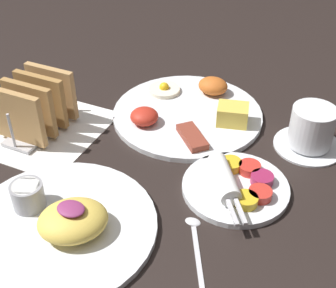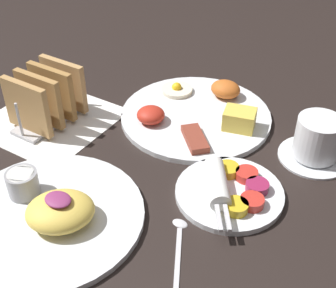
{
  "view_description": "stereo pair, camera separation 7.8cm",
  "coord_description": "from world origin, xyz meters",
  "px_view_note": "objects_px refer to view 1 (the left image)",
  "views": [
    {
      "loc": [
        0.33,
        -0.53,
        0.5
      ],
      "look_at": [
        0.07,
        0.04,
        0.03
      ],
      "focal_mm": 50.0,
      "sensor_mm": 36.0,
      "label": 1
    },
    {
      "loc": [
        0.4,
        -0.49,
        0.5
      ],
      "look_at": [
        0.07,
        0.04,
        0.03
      ],
      "focal_mm": 50.0,
      "sensor_mm": 36.0,
      "label": 2
    }
  ],
  "objects_px": {
    "plate_foreground": "(61,222)",
    "coffee_cup": "(311,130)",
    "plate_breakfast": "(190,111)",
    "toast_rack": "(36,106)",
    "plate_condiments": "(236,185)"
  },
  "relations": [
    {
      "from": "plate_condiments",
      "to": "plate_foreground",
      "type": "bearing_deg",
      "value": -137.42
    },
    {
      "from": "plate_foreground",
      "to": "coffee_cup",
      "type": "relative_size",
      "value": 2.33
    },
    {
      "from": "plate_breakfast",
      "to": "plate_foreground",
      "type": "distance_m",
      "value": 0.35
    },
    {
      "from": "plate_breakfast",
      "to": "plate_condiments",
      "type": "bearing_deg",
      "value": -48.16
    },
    {
      "from": "toast_rack",
      "to": "plate_condiments",
      "type": "bearing_deg",
      "value": -0.97
    },
    {
      "from": "plate_condiments",
      "to": "coffee_cup",
      "type": "xyz_separation_m",
      "value": [
        0.08,
        0.16,
        0.02
      ]
    },
    {
      "from": "plate_breakfast",
      "to": "toast_rack",
      "type": "distance_m",
      "value": 0.28
    },
    {
      "from": "plate_breakfast",
      "to": "coffee_cup",
      "type": "distance_m",
      "value": 0.23
    },
    {
      "from": "plate_condiments",
      "to": "plate_breakfast",
      "type": "bearing_deg",
      "value": 131.84
    },
    {
      "from": "plate_breakfast",
      "to": "plate_foreground",
      "type": "relative_size",
      "value": 1.03
    },
    {
      "from": "plate_breakfast",
      "to": "coffee_cup",
      "type": "height_order",
      "value": "coffee_cup"
    },
    {
      "from": "plate_condiments",
      "to": "plate_foreground",
      "type": "distance_m",
      "value": 0.27
    },
    {
      "from": "toast_rack",
      "to": "plate_foreground",
      "type": "bearing_deg",
      "value": -46.42
    },
    {
      "from": "plate_foreground",
      "to": "coffee_cup",
      "type": "bearing_deg",
      "value": 50.92
    },
    {
      "from": "plate_condiments",
      "to": "toast_rack",
      "type": "height_order",
      "value": "toast_rack"
    }
  ]
}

